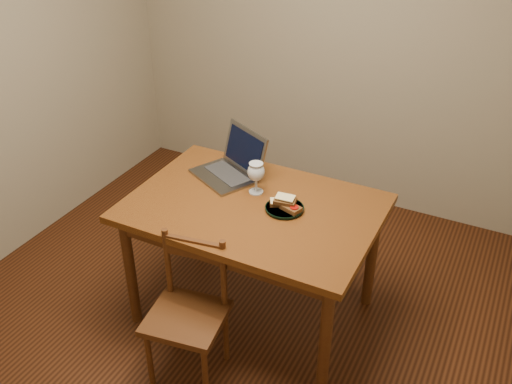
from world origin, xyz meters
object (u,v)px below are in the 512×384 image
at_px(plate, 284,208).
at_px(chair, 187,307).
at_px(milk_glass, 256,178).
at_px(table, 253,219).
at_px(laptop, 233,163).

bearing_deg(plate, chair, -114.30).
xyz_separation_m(plate, milk_glass, (-0.21, 0.09, 0.08)).
bearing_deg(milk_glass, chair, -93.94).
bearing_deg(table, chair, -99.58).
bearing_deg(plate, milk_glass, 156.92).
distance_m(milk_glass, laptop, 0.24).
bearing_deg(plate, laptop, 153.26).
xyz_separation_m(chair, milk_glass, (0.05, 0.65, 0.40)).
height_order(milk_glass, laptop, laptop).
xyz_separation_m(table, plate, (0.16, 0.03, 0.09)).
relative_size(milk_glass, laptop, 0.40).
xyz_separation_m(table, laptop, (-0.25, 0.24, 0.15)).
height_order(table, chair, chair).
bearing_deg(laptop, table, -17.04).
xyz_separation_m(plate, laptop, (-0.42, 0.21, 0.06)).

